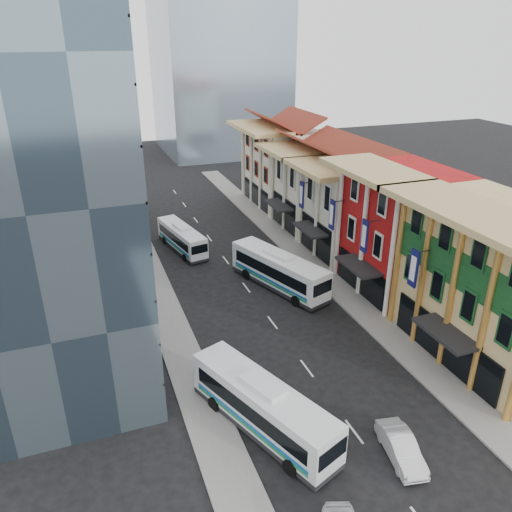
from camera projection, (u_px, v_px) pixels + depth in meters
name	position (u px, v px, depth m)	size (l,w,h in m)	color
ground	(362.00, 443.00, 30.98)	(200.00, 200.00, 0.00)	black
sidewalk_right	(323.00, 274.00, 52.47)	(3.00, 90.00, 0.15)	slate
sidewalk_left	(162.00, 301.00, 47.12)	(3.00, 90.00, 0.15)	slate
shophouse_tan	(497.00, 286.00, 37.21)	(8.00, 14.00, 12.00)	#D7BC7C
shophouse_red	(402.00, 231.00, 47.49)	(8.00, 10.00, 12.00)	#AB1413
shophouse_cream_near	(350.00, 211.00, 56.03)	(8.00, 9.00, 10.00)	silver
shophouse_cream_mid	(315.00, 189.00, 63.74)	(8.00, 9.00, 10.00)	silver
shophouse_cream_far	(283.00, 166.00, 72.53)	(8.00, 12.00, 11.00)	silver
office_tower	(35.00, 159.00, 35.76)	(12.00, 26.00, 30.00)	#394B5A
office_block_far	(63.00, 183.00, 59.05)	(10.00, 18.00, 14.00)	gray
bus_left_near	(263.00, 406.00, 31.35)	(2.69, 11.47, 3.68)	silver
bus_left_far	(182.00, 238.00, 57.89)	(2.24, 9.58, 3.07)	white
bus_right	(279.00, 270.00, 49.17)	(2.76, 11.76, 3.77)	white
sedan_right	(401.00, 448.00, 29.65)	(1.56, 4.46, 1.47)	silver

